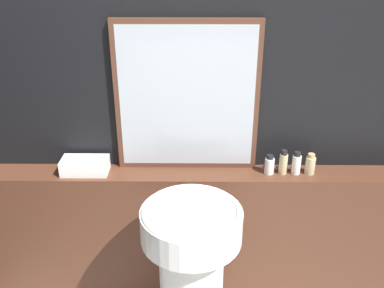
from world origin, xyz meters
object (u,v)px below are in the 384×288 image
(body_wash_bottle, at_px, (310,165))
(lotion_bottle, at_px, (296,164))
(mirror, at_px, (187,98))
(conditioner_bottle, at_px, (283,163))
(towel_stack, at_px, (85,166))
(shampoo_bottle, at_px, (269,165))
(pedestal_sink, at_px, (191,280))

(body_wash_bottle, bearing_deg, lotion_bottle, 180.00)
(mirror, distance_m, conditioner_bottle, 0.59)
(towel_stack, bearing_deg, body_wash_bottle, 0.00)
(shampoo_bottle, relative_size, lotion_bottle, 0.84)
(pedestal_sink, relative_size, towel_stack, 4.01)
(pedestal_sink, relative_size, shampoo_bottle, 9.21)
(towel_stack, height_order, lotion_bottle, lotion_bottle)
(pedestal_sink, bearing_deg, conditioner_bottle, 40.39)
(shampoo_bottle, xyz_separation_m, conditioner_bottle, (0.07, 0.00, 0.01))
(towel_stack, relative_size, conditioner_bottle, 1.81)
(body_wash_bottle, bearing_deg, mirror, 173.70)
(towel_stack, height_order, conditioner_bottle, conditioner_bottle)
(shampoo_bottle, relative_size, conditioner_bottle, 0.79)
(body_wash_bottle, bearing_deg, towel_stack, 180.00)
(shampoo_bottle, height_order, lotion_bottle, lotion_bottle)
(towel_stack, height_order, shampoo_bottle, shampoo_bottle)
(towel_stack, distance_m, shampoo_bottle, 0.94)
(conditioner_bottle, bearing_deg, mirror, 171.94)
(mirror, height_order, shampoo_bottle, mirror)
(pedestal_sink, height_order, mirror, mirror)
(towel_stack, bearing_deg, conditioner_bottle, 0.00)
(conditioner_bottle, xyz_separation_m, lotion_bottle, (0.07, 0.00, -0.00))
(towel_stack, relative_size, lotion_bottle, 1.94)
(pedestal_sink, height_order, shampoo_bottle, shampoo_bottle)
(pedestal_sink, distance_m, conditioner_bottle, 0.73)
(lotion_bottle, bearing_deg, mirror, 172.90)
(mirror, xyz_separation_m, conditioner_bottle, (0.49, -0.07, -0.32))
(mirror, distance_m, shampoo_bottle, 0.54)
(pedestal_sink, relative_size, body_wash_bottle, 8.51)
(mirror, distance_m, towel_stack, 0.63)
(body_wash_bottle, bearing_deg, pedestal_sink, -146.77)
(lotion_bottle, bearing_deg, shampoo_bottle, 180.00)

